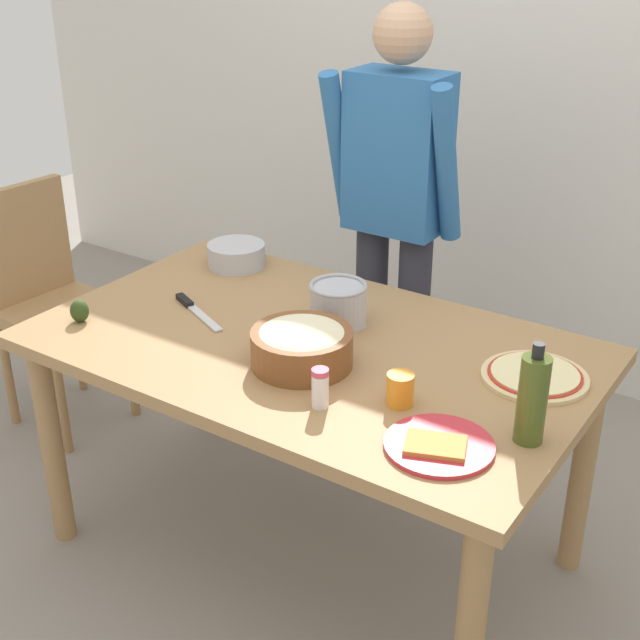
# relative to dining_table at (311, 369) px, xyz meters

# --- Properties ---
(ground) EXTENTS (8.00, 8.00, 0.00)m
(ground) POSITION_rel_dining_table_xyz_m (0.00, 0.00, -0.67)
(ground) COLOR gray
(wall_back) EXTENTS (5.60, 0.10, 2.60)m
(wall_back) POSITION_rel_dining_table_xyz_m (0.00, 1.60, 0.63)
(wall_back) COLOR silver
(wall_back) RESTS_ON ground
(dining_table) EXTENTS (1.60, 0.96, 0.76)m
(dining_table) POSITION_rel_dining_table_xyz_m (0.00, 0.00, 0.00)
(dining_table) COLOR #A37A4C
(dining_table) RESTS_ON ground
(person_cook) EXTENTS (0.49, 0.25, 1.62)m
(person_cook) POSITION_rel_dining_table_xyz_m (-0.15, 0.76, 0.27)
(person_cook) COLOR #2D2D38
(person_cook) RESTS_ON ground
(chair_wooden_left) EXTENTS (0.43, 0.43, 0.95)m
(chair_wooden_left) POSITION_rel_dining_table_xyz_m (-1.32, 0.13, -0.13)
(chair_wooden_left) COLOR #A37A4C
(chair_wooden_left) RESTS_ON ground
(pizza_raw_on_board) EXTENTS (0.28, 0.28, 0.02)m
(pizza_raw_on_board) POSITION_rel_dining_table_xyz_m (0.62, 0.15, 0.10)
(pizza_raw_on_board) COLOR beige
(pizza_raw_on_board) RESTS_ON dining_table
(plate_with_slice) EXTENTS (0.26, 0.26, 0.02)m
(plate_with_slice) POSITION_rel_dining_table_xyz_m (0.55, -0.28, 0.10)
(plate_with_slice) COLOR red
(plate_with_slice) RESTS_ON dining_table
(popcorn_bowl) EXTENTS (0.28, 0.28, 0.11)m
(popcorn_bowl) POSITION_rel_dining_table_xyz_m (0.06, -0.12, 0.15)
(popcorn_bowl) COLOR brown
(popcorn_bowl) RESTS_ON dining_table
(mixing_bowl_steel) EXTENTS (0.20, 0.20, 0.08)m
(mixing_bowl_steel) POSITION_rel_dining_table_xyz_m (-0.54, 0.34, 0.13)
(mixing_bowl_steel) COLOR #B7B7BC
(mixing_bowl_steel) RESTS_ON dining_table
(olive_oil_bottle) EXTENTS (0.07, 0.07, 0.26)m
(olive_oil_bottle) POSITION_rel_dining_table_xyz_m (0.71, -0.13, 0.20)
(olive_oil_bottle) COLOR #47561E
(olive_oil_bottle) RESTS_ON dining_table
(steel_pot) EXTENTS (0.17, 0.17, 0.13)m
(steel_pot) POSITION_rel_dining_table_xyz_m (-0.00, 0.15, 0.16)
(steel_pot) COLOR #B7B7BC
(steel_pot) RESTS_ON dining_table
(cup_orange) EXTENTS (0.07, 0.07, 0.08)m
(cup_orange) POSITION_rel_dining_table_xyz_m (0.38, -0.16, 0.13)
(cup_orange) COLOR orange
(cup_orange) RESTS_ON dining_table
(salt_shaker) EXTENTS (0.04, 0.04, 0.11)m
(salt_shaker) POSITION_rel_dining_table_xyz_m (0.22, -0.28, 0.14)
(salt_shaker) COLOR white
(salt_shaker) RESTS_ON dining_table
(chef_knife) EXTENTS (0.27, 0.14, 0.02)m
(chef_knife) POSITION_rel_dining_table_xyz_m (-0.42, -0.02, 0.10)
(chef_knife) COLOR silver
(chef_knife) RESTS_ON dining_table
(avocado) EXTENTS (0.06, 0.06, 0.07)m
(avocado) POSITION_rel_dining_table_xyz_m (-0.65, -0.28, 0.13)
(avocado) COLOR #2D4219
(avocado) RESTS_ON dining_table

